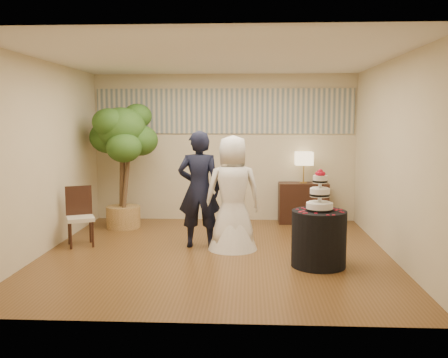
# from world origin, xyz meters

# --- Properties ---
(floor) EXTENTS (5.00, 5.00, 0.00)m
(floor) POSITION_xyz_m (0.00, 0.00, 0.00)
(floor) COLOR brown
(floor) RESTS_ON ground
(ceiling) EXTENTS (5.00, 5.00, 0.00)m
(ceiling) POSITION_xyz_m (0.00, 0.00, 2.80)
(ceiling) COLOR white
(ceiling) RESTS_ON wall_back
(wall_back) EXTENTS (5.00, 0.06, 2.80)m
(wall_back) POSITION_xyz_m (0.00, 2.50, 1.40)
(wall_back) COLOR beige
(wall_back) RESTS_ON ground
(wall_front) EXTENTS (5.00, 0.06, 2.80)m
(wall_front) POSITION_xyz_m (0.00, -2.50, 1.40)
(wall_front) COLOR beige
(wall_front) RESTS_ON ground
(wall_left) EXTENTS (0.06, 5.00, 2.80)m
(wall_left) POSITION_xyz_m (-2.50, 0.00, 1.40)
(wall_left) COLOR beige
(wall_left) RESTS_ON ground
(wall_right) EXTENTS (0.06, 5.00, 2.80)m
(wall_right) POSITION_xyz_m (2.50, 0.00, 1.40)
(wall_right) COLOR beige
(wall_right) RESTS_ON ground
(mural_border) EXTENTS (4.90, 0.02, 0.85)m
(mural_border) POSITION_xyz_m (0.00, 2.48, 2.10)
(mural_border) COLOR #A2A393
(mural_border) RESTS_ON wall_back
(groom) EXTENTS (0.65, 0.43, 1.78)m
(groom) POSITION_xyz_m (-0.28, 0.39, 0.89)
(groom) COLOR black
(groom) RESTS_ON floor
(bride) EXTENTS (0.97, 0.90, 1.72)m
(bride) POSITION_xyz_m (0.24, 0.28, 0.86)
(bride) COLOR white
(bride) RESTS_ON floor
(cake_table) EXTENTS (0.86, 0.86, 0.75)m
(cake_table) POSITION_xyz_m (1.41, -0.54, 0.37)
(cake_table) COLOR black
(cake_table) RESTS_ON floor
(wedding_cake) EXTENTS (0.36, 0.36, 0.55)m
(wedding_cake) POSITION_xyz_m (1.41, -0.54, 1.03)
(wedding_cake) COLOR white
(wedding_cake) RESTS_ON cake_table
(console) EXTENTS (0.92, 0.42, 0.76)m
(console) POSITION_xyz_m (1.50, 2.25, 0.38)
(console) COLOR black
(console) RESTS_ON floor
(table_lamp) EXTENTS (0.32, 0.32, 0.58)m
(table_lamp) POSITION_xyz_m (1.50, 2.25, 1.05)
(table_lamp) COLOR beige
(table_lamp) RESTS_ON console
(ficus_tree) EXTENTS (1.53, 1.53, 2.28)m
(ficus_tree) POSITION_xyz_m (-1.78, 1.67, 1.14)
(ficus_tree) COLOR #2D541A
(ficus_tree) RESTS_ON floor
(side_chair) EXTENTS (0.56, 0.57, 0.91)m
(side_chair) POSITION_xyz_m (-2.11, 0.35, 0.46)
(side_chair) COLOR black
(side_chair) RESTS_ON floor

